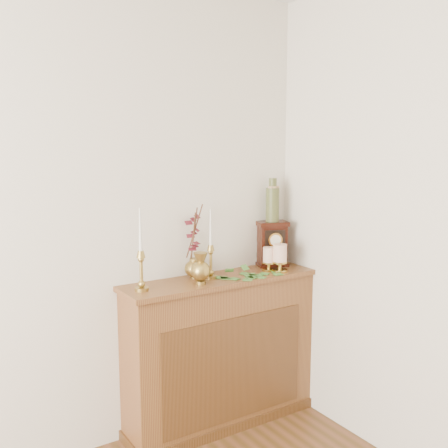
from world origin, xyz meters
TOP-DOWN VIEW (x-y plane):
  - room_walls at (0.00, 0.00)m, footprint 4.08×4.58m
  - console_shelf at (1.40, 2.10)m, footprint 1.24×0.34m
  - candlestick_left at (0.88, 2.08)m, footprint 0.08×0.08m
  - candlestick_center at (1.33, 2.11)m, footprint 0.07×0.07m
  - bud_vase at (1.22, 2.02)m, footprint 0.11×0.11m
  - ginger_jar at (1.27, 2.20)m, footprint 0.18×0.19m
  - pillar_candle_left at (1.73, 2.07)m, footprint 0.08×0.08m
  - pillar_candle_right at (1.78, 2.01)m, footprint 0.10×0.10m
  - ivy_garland at (1.61, 2.03)m, footprint 0.44×0.21m
  - mantel_clock at (1.84, 2.17)m, footprint 0.23×0.19m
  - ceramic_vase at (1.84, 2.18)m, footprint 0.09×0.09m

SIDE VIEW (x-z plane):
  - console_shelf at x=1.40m, z-range -0.03..0.90m
  - ivy_garland at x=1.61m, z-range 0.90..0.99m
  - pillar_candle_left at x=1.73m, z-range 0.93..1.09m
  - bud_vase at x=1.22m, z-range 0.93..1.11m
  - pillar_candle_right at x=1.78m, z-range 0.93..1.12m
  - candlestick_center at x=1.33m, z-range 0.86..1.27m
  - mantel_clock at x=1.84m, z-range 0.93..1.22m
  - candlestick_left at x=0.88m, z-range 0.85..1.30m
  - ginger_jar at x=1.27m, z-range 0.91..1.35m
  - ceramic_vase at x=1.84m, z-range 1.21..1.49m
  - room_walls at x=0.00m, z-range 0.36..3.00m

